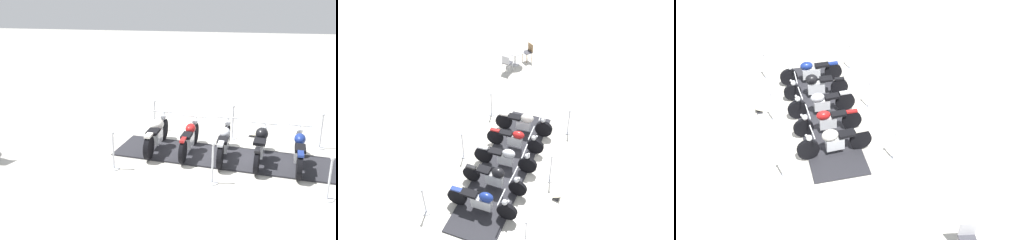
# 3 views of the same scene
# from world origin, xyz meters

# --- Properties ---
(ground_plane) EXTENTS (80.00, 80.00, 0.00)m
(ground_plane) POSITION_xyz_m (0.00, 0.00, 0.00)
(ground_plane) COLOR beige
(display_platform) EXTENTS (2.26, 6.34, 0.05)m
(display_platform) POSITION_xyz_m (0.00, 0.00, 0.02)
(display_platform) COLOR #28282D
(display_platform) RESTS_ON ground_plane
(motorcycle_navy) EXTENTS (2.28, 0.63, 0.93)m
(motorcycle_navy) POSITION_xyz_m (-0.18, -2.00, 0.49)
(motorcycle_navy) COLOR black
(motorcycle_navy) RESTS_ON display_platform
(motorcycle_black) EXTENTS (2.25, 0.75, 0.91)m
(motorcycle_black) POSITION_xyz_m (-0.06, -1.00, 0.52)
(motorcycle_black) COLOR black
(motorcycle_black) RESTS_ON display_platform
(motorcycle_chrome) EXTENTS (2.26, 0.70, 0.96)m
(motorcycle_chrome) POSITION_xyz_m (0.03, -0.00, 0.49)
(motorcycle_chrome) COLOR black
(motorcycle_chrome) RESTS_ON display_platform
(motorcycle_maroon) EXTENTS (2.18, 0.76, 0.93)m
(motorcycle_maroon) POSITION_xyz_m (0.14, 0.99, 0.49)
(motorcycle_maroon) COLOR black
(motorcycle_maroon) RESTS_ON display_platform
(motorcycle_cream) EXTENTS (2.26, 0.62, 0.96)m
(motorcycle_cream) POSITION_xyz_m (0.23, 1.99, 0.51)
(motorcycle_cream) COLOR black
(motorcycle_cream) RESTS_ON display_platform
(stanchion_right_front) EXTENTS (0.32, 0.32, 1.10)m
(stanchion_right_front) POSITION_xyz_m (1.34, -2.79, 0.37)
(stanchion_right_front) COLOR silver
(stanchion_right_front) RESTS_ON ground_plane
(stanchion_right_rear) EXTENTS (0.33, 0.33, 1.07)m
(stanchion_right_rear) POSITION_xyz_m (1.88, 2.46, 0.34)
(stanchion_right_rear) COLOR silver
(stanchion_right_rear) RESTS_ON ground_plane
(stanchion_left_rear) EXTENTS (0.29, 0.29, 1.05)m
(stanchion_left_rear) POSITION_xyz_m (-1.34, 2.79, 0.37)
(stanchion_left_rear) COLOR silver
(stanchion_left_rear) RESTS_ON ground_plane
(stanchion_right_mid) EXTENTS (0.28, 0.28, 1.14)m
(stanchion_right_mid) POSITION_xyz_m (1.61, -0.16, 0.42)
(stanchion_right_mid) COLOR silver
(stanchion_right_mid) RESTS_ON ground_plane
(stanchion_left_front) EXTENTS (0.31, 0.31, 1.05)m
(stanchion_left_front) POSITION_xyz_m (-1.88, -2.46, 0.35)
(stanchion_left_front) COLOR silver
(stanchion_left_front) RESTS_ON ground_plane
(stanchion_left_mid) EXTENTS (0.31, 0.31, 1.07)m
(stanchion_left_mid) POSITION_xyz_m (-1.61, 0.16, 0.36)
(stanchion_left_mid) COLOR silver
(stanchion_left_mid) RESTS_ON ground_plane
(info_placard) EXTENTS (0.27, 0.34, 0.21)m
(info_placard) POSITION_xyz_m (1.95, -0.85, 0.07)
(info_placard) COLOR #333338
(info_placard) RESTS_ON ground_plane
(cafe_chair_near_table) EXTENTS (0.49, 0.49, 0.90)m
(cafe_chair_near_table) POSITION_xyz_m (-1.59, 6.26, 0.53)
(cafe_chair_near_table) COLOR #B7B7BC
(cafe_chair_near_table) RESTS_ON ground_plane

